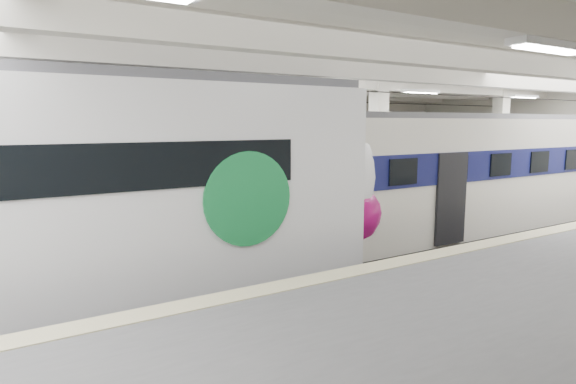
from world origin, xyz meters
TOP-DOWN VIEW (x-y plane):
  - station_hall at (0.00, -1.74)m, footprint 36.00×24.00m
  - modern_emu at (-5.03, -0.00)m, footprint 15.21×3.14m
  - older_rer at (6.76, 0.00)m, footprint 12.42×2.74m
  - far_train at (-5.37, 5.50)m, footprint 14.95×3.71m

SIDE VIEW (x-z plane):
  - older_rer at x=6.76m, z-range 0.10..4.25m
  - modern_emu at x=-5.03m, z-range -0.04..4.80m
  - far_train at x=-5.37m, z-range 0.08..4.77m
  - station_hall at x=0.00m, z-range 0.37..6.12m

